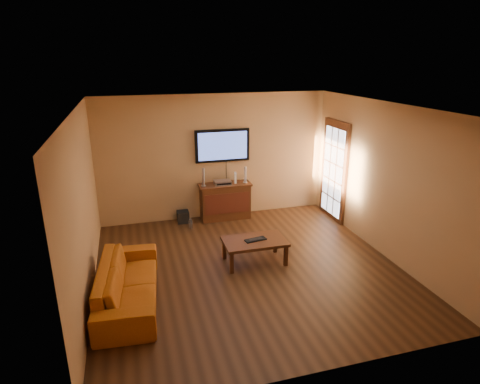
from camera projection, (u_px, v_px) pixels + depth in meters
name	position (u px, v px, depth m)	size (l,w,h in m)	color
ground_plane	(248.00, 268.00, 6.83)	(5.00, 5.00, 0.00)	#311C0D
room_walls	(238.00, 163.00, 6.86)	(5.00, 5.00, 5.00)	tan
french_door	(334.00, 172.00, 8.68)	(0.07, 1.02, 2.22)	#3F1E0E
media_console	(225.00, 201.00, 8.82)	(1.13, 0.43, 0.80)	#3F1E0E
television	(222.00, 146.00, 8.59)	(1.19, 0.08, 0.70)	black
coffee_table	(255.00, 243.00, 6.92)	(1.08, 0.66, 0.42)	#3F1E0E
sofa	(128.00, 277.00, 5.79)	(2.04, 0.60, 0.80)	#A65312
speaker_left	(203.00, 178.00, 8.49)	(0.11, 0.11, 0.39)	silver
speaker_right	(245.00, 175.00, 8.74)	(0.10, 0.10, 0.36)	silver
av_receiver	(223.00, 182.00, 8.66)	(0.36, 0.26, 0.08)	silver
game_console	(235.00, 178.00, 8.75)	(0.05, 0.16, 0.23)	white
subwoofer	(183.00, 217.00, 8.69)	(0.25, 0.25, 0.25)	black
bottle	(190.00, 224.00, 8.37)	(0.08, 0.08, 0.23)	white
keyboard	(256.00, 239.00, 6.90)	(0.39, 0.20, 0.02)	black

